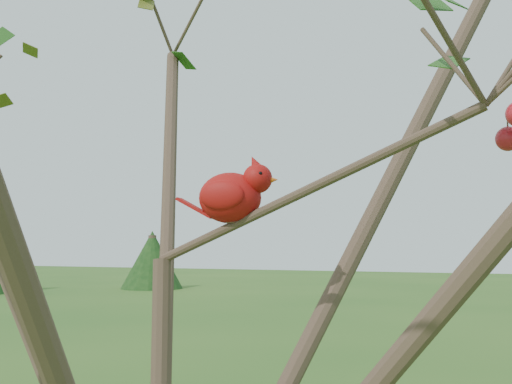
% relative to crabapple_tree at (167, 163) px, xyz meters
% --- Properties ---
extents(crabapple_tree, '(2.35, 2.05, 2.95)m').
position_rel_crabapple_tree_xyz_m(crabapple_tree, '(0.00, 0.00, 0.00)').
color(crabapple_tree, '#3E2C21').
rests_on(crabapple_tree, ground).
extents(cardinal, '(0.20, 0.11, 0.14)m').
position_rel_crabapple_tree_xyz_m(cardinal, '(0.08, 0.11, -0.05)').
color(cardinal, '#AF130F').
rests_on(cardinal, ground).
extents(distant_trees, '(36.27, 13.18, 3.86)m').
position_rel_crabapple_tree_xyz_m(distant_trees, '(-0.56, 23.48, -0.47)').
color(distant_trees, '#3E2C21').
rests_on(distant_trees, ground).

